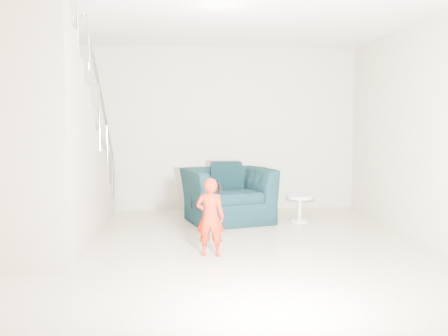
{
  "coord_description": "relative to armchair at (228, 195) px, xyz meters",
  "views": [
    {
      "loc": [
        -0.4,
        -5.13,
        1.46
      ],
      "look_at": [
        0.15,
        1.2,
        0.85
      ],
      "focal_mm": 38.0,
      "sensor_mm": 36.0,
      "label": 1
    }
  ],
  "objects": [
    {
      "name": "floor",
      "position": [
        -0.26,
        -1.78,
        -0.39
      ],
      "size": [
        5.5,
        5.5,
        0.0
      ],
      "primitive_type": "plane",
      "color": "tan",
      "rests_on": "ground"
    },
    {
      "name": "ceiling",
      "position": [
        -0.26,
        -1.78,
        2.31
      ],
      "size": [
        5.5,
        5.5,
        0.0
      ],
      "primitive_type": "plane",
      "rotation": [
        3.14,
        0.0,
        0.0
      ],
      "color": "silver",
      "rests_on": "back_wall"
    },
    {
      "name": "back_wall",
      "position": [
        -0.26,
        0.97,
        0.96
      ],
      "size": [
        5.0,
        0.0,
        5.0
      ],
      "primitive_type": "plane",
      "rotation": [
        1.57,
        0.0,
        0.0
      ],
      "color": "#C0B89C",
      "rests_on": "floor"
    },
    {
      "name": "front_wall",
      "position": [
        -0.26,
        -4.53,
        0.96
      ],
      "size": [
        5.0,
        0.0,
        5.0
      ],
      "primitive_type": "plane",
      "rotation": [
        -1.57,
        0.0,
        0.0
      ],
      "color": "#C0B89C",
      "rests_on": "floor"
    },
    {
      "name": "right_wall",
      "position": [
        2.24,
        -1.78,
        0.96
      ],
      "size": [
        0.0,
        5.5,
        5.5
      ],
      "primitive_type": "plane",
      "rotation": [
        1.57,
        0.0,
        -1.57
      ],
      "color": "#C0B89C",
      "rests_on": "floor"
    },
    {
      "name": "armchair",
      "position": [
        0.0,
        0.0,
        0.0
      ],
      "size": [
        1.44,
        1.33,
        0.78
      ],
      "primitive_type": "imported",
      "rotation": [
        0.0,
        0.0,
        0.26
      ],
      "color": "black",
      "rests_on": "floor"
    },
    {
      "name": "toddler",
      "position": [
        -0.37,
        -1.82,
        0.04
      ],
      "size": [
        0.34,
        0.25,
        0.86
      ],
      "primitive_type": "imported",
      "rotation": [
        0.0,
        0.0,
        2.98
      ],
      "color": "#A30C05",
      "rests_on": "floor"
    },
    {
      "name": "side_table",
      "position": [
        1.05,
        -0.14,
        -0.13
      ],
      "size": [
        0.39,
        0.39,
        0.39
      ],
      "color": "silver",
      "rests_on": "floor"
    },
    {
      "name": "staircase",
      "position": [
        -2.26,
        -1.23,
        0.55
      ],
      "size": [
        1.02,
        3.03,
        3.62
      ],
      "color": "#ADA089",
      "rests_on": "floor"
    },
    {
      "name": "cushion",
      "position": [
        -0.0,
        0.29,
        0.24
      ],
      "size": [
        0.48,
        0.23,
        0.47
      ],
      "primitive_type": "cube",
      "rotation": [
        0.21,
        0.0,
        0.0
      ],
      "color": "black",
      "rests_on": "armchair"
    },
    {
      "name": "throw",
      "position": [
        -0.52,
        0.03,
        0.1
      ],
      "size": [
        0.05,
        0.45,
        0.51
      ],
      "primitive_type": "cube",
      "color": "black",
      "rests_on": "armchair"
    },
    {
      "name": "phone",
      "position": [
        -0.27,
        -1.85,
        0.36
      ],
      "size": [
        0.04,
        0.05,
        0.1
      ],
      "primitive_type": "cube",
      "rotation": [
        0.0,
        0.0,
        0.35
      ],
      "color": "black",
      "rests_on": "toddler"
    }
  ]
}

